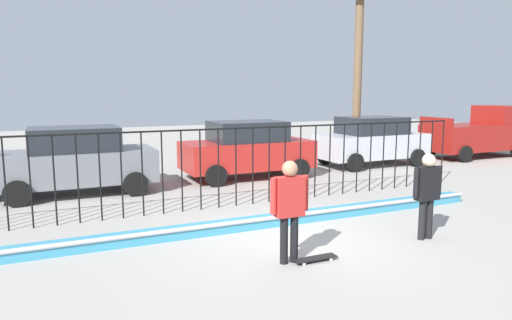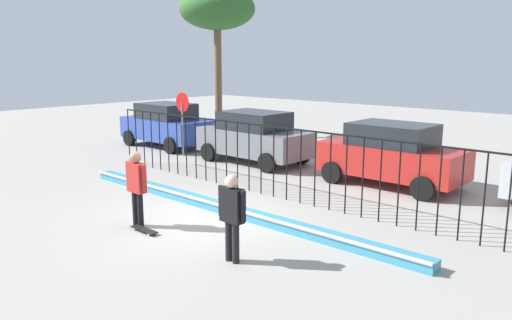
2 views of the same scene
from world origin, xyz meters
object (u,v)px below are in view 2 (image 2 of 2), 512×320
at_px(camera_operator, 232,210).
at_px(skateboarder, 137,182).
at_px(parked_car_red, 391,154).
at_px(stop_sign, 182,115).
at_px(parked_car_gray, 254,137).
at_px(palm_tree_short, 217,11).
at_px(skateboard, 144,230).
at_px(parked_car_blue, 166,125).

bearing_deg(camera_operator, skateboarder, 19.43).
bearing_deg(parked_car_red, skateboarder, -110.74).
height_order(parked_car_red, stop_sign, stop_sign).
relative_size(skateboarder, parked_car_gray, 0.41).
height_order(camera_operator, parked_car_gray, parked_car_gray).
height_order(camera_operator, parked_car_red, parked_car_red).
height_order(skateboarder, palm_tree_short, palm_tree_short).
height_order(skateboarder, stop_sign, stop_sign).
distance_m(skateboarder, palm_tree_short, 14.69).
bearing_deg(palm_tree_short, skateboard, -50.30).
bearing_deg(camera_operator, parked_car_blue, -13.13).
distance_m(skateboarder, parked_car_gray, 7.72).
height_order(stop_sign, palm_tree_short, palm_tree_short).
bearing_deg(palm_tree_short, camera_operator, -42.65).
distance_m(skateboarder, camera_operator, 3.06).
xyz_separation_m(parked_car_gray, parked_car_red, (5.38, 0.26, 0.00)).
distance_m(skateboard, stop_sign, 9.14).
bearing_deg(parked_car_gray, skateboarder, -67.54).
xyz_separation_m(parked_car_gray, stop_sign, (-2.99, -0.91, 0.64)).
bearing_deg(parked_car_red, palm_tree_short, 160.67).
bearing_deg(parked_car_blue, parked_car_gray, 1.65).
height_order(skateboard, palm_tree_short, palm_tree_short).
height_order(skateboarder, parked_car_red, parked_car_red).
distance_m(skateboard, camera_operator, 2.80).
height_order(skateboard, parked_car_red, parked_car_red).
relative_size(parked_car_gray, palm_tree_short, 0.60).
distance_m(parked_car_blue, palm_tree_short, 6.28).
relative_size(parked_car_gray, parked_car_red, 1.00).
distance_m(camera_operator, palm_tree_short, 16.68).
bearing_deg(stop_sign, parked_car_red, 7.94).
bearing_deg(parked_car_gray, parked_car_blue, -179.31).
relative_size(camera_operator, parked_car_red, 0.40).
distance_m(camera_operator, parked_car_gray, 9.32).
xyz_separation_m(camera_operator, parked_car_red, (-0.60, 7.41, -0.05)).
xyz_separation_m(skateboard, camera_operator, (2.63, 0.15, 0.96)).
xyz_separation_m(skateboarder, parked_car_gray, (-2.92, 7.15, -0.08)).
bearing_deg(parked_car_blue, skateboard, -39.28).
relative_size(skateboard, parked_car_gray, 0.19).
bearing_deg(skateboarder, skateboard, 4.99).
relative_size(skateboarder, parked_car_blue, 0.41).
xyz_separation_m(parked_car_blue, palm_tree_short, (-0.57, 3.68, 5.07)).
distance_m(parked_car_red, palm_tree_short, 12.66).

